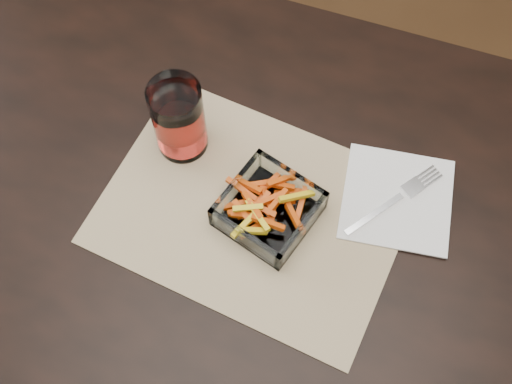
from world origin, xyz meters
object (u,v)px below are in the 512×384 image
at_px(dining_table, 266,255).
at_px(fork, 396,199).
at_px(glass_bowl, 269,210).
at_px(tumbler, 179,121).

bearing_deg(dining_table, fork, 34.99).
xyz_separation_m(glass_bowl, fork, (0.18, 0.09, -0.02)).
height_order(glass_bowl, tumbler, tumbler).
xyz_separation_m(glass_bowl, tumbler, (-0.17, 0.08, 0.04)).
distance_m(dining_table, fork, 0.23).
distance_m(tumbler, fork, 0.36).
height_order(dining_table, tumbler, tumbler).
distance_m(dining_table, tumbler, 0.26).
xyz_separation_m(dining_table, glass_bowl, (-0.01, 0.03, 0.11)).
relative_size(tumbler, fork, 0.89).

